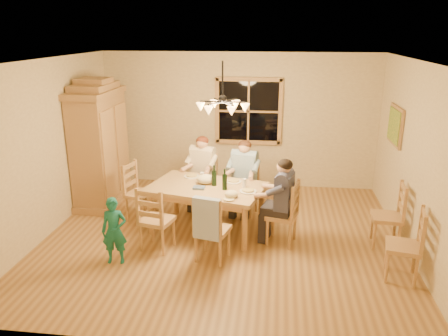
# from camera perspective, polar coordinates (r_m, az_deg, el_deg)

# --- Properties ---
(floor) EXTENTS (5.50, 5.50, 0.00)m
(floor) POSITION_cam_1_polar(r_m,az_deg,el_deg) (6.94, -0.16, -8.99)
(floor) COLOR olive
(floor) RESTS_ON ground
(ceiling) EXTENTS (5.50, 5.00, 0.02)m
(ceiling) POSITION_cam_1_polar(r_m,az_deg,el_deg) (6.21, -0.19, 13.85)
(ceiling) COLOR white
(ceiling) RESTS_ON wall_back
(wall_back) EXTENTS (5.50, 0.02, 2.70)m
(wall_back) POSITION_cam_1_polar(r_m,az_deg,el_deg) (8.86, 1.91, 6.20)
(wall_back) COLOR #C4B18A
(wall_back) RESTS_ON floor
(wall_left) EXTENTS (0.02, 5.00, 2.70)m
(wall_left) POSITION_cam_1_polar(r_m,az_deg,el_deg) (7.32, -22.08, 2.40)
(wall_left) COLOR #C4B18A
(wall_left) RESTS_ON floor
(wall_right) EXTENTS (0.02, 5.00, 2.70)m
(wall_right) POSITION_cam_1_polar(r_m,az_deg,el_deg) (6.69, 23.89, 0.82)
(wall_right) COLOR #C4B18A
(wall_right) RESTS_ON floor
(window) EXTENTS (1.30, 0.06, 1.30)m
(window) POSITION_cam_1_polar(r_m,az_deg,el_deg) (8.78, 3.22, 7.40)
(window) COLOR black
(window) RESTS_ON wall_back
(painting) EXTENTS (0.06, 0.78, 0.64)m
(painting) POSITION_cam_1_polar(r_m,az_deg,el_deg) (7.74, 21.47, 5.18)
(painting) COLOR #9E7444
(painting) RESTS_ON wall_right
(chandelier) EXTENTS (0.77, 0.68, 0.71)m
(chandelier) POSITION_cam_1_polar(r_m,az_deg,el_deg) (6.29, -0.18, 8.17)
(chandelier) COLOR black
(chandelier) RESTS_ON ceiling
(armoire) EXTENTS (0.66, 1.40, 2.30)m
(armoire) POSITION_cam_1_polar(r_m,az_deg,el_deg) (8.30, -15.88, 2.65)
(armoire) COLOR #9E7444
(armoire) RESTS_ON floor
(dining_table) EXTENTS (1.97, 1.47, 0.76)m
(dining_table) POSITION_cam_1_polar(r_m,az_deg,el_deg) (6.92, -2.26, -3.14)
(dining_table) COLOR #A57F49
(dining_table) RESTS_ON floor
(chair_far_left) EXTENTS (0.53, 0.51, 0.99)m
(chair_far_left) POSITION_cam_1_polar(r_m,az_deg,el_deg) (7.92, -2.79, -3.13)
(chair_far_left) COLOR tan
(chair_far_left) RESTS_ON floor
(chair_far_right) EXTENTS (0.53, 0.51, 0.99)m
(chair_far_right) POSITION_cam_1_polar(r_m,az_deg,el_deg) (7.66, 2.60, -3.88)
(chair_far_right) COLOR tan
(chair_far_right) RESTS_ON floor
(chair_near_left) EXTENTS (0.53, 0.51, 0.99)m
(chair_near_left) POSITION_cam_1_polar(r_m,az_deg,el_deg) (6.56, -8.71, -7.94)
(chair_near_left) COLOR tan
(chair_near_left) RESTS_ON floor
(chair_near_right) EXTENTS (0.53, 0.51, 0.99)m
(chair_near_right) POSITION_cam_1_polar(r_m,az_deg,el_deg) (6.20, -1.51, -9.31)
(chair_near_right) COLOR tan
(chair_near_right) RESTS_ON floor
(chair_end_left) EXTENTS (0.51, 0.53, 0.99)m
(chair_end_left) POSITION_cam_1_polar(r_m,az_deg,el_deg) (7.58, -10.78, -4.41)
(chair_end_left) COLOR tan
(chair_end_left) RESTS_ON floor
(chair_end_right) EXTENTS (0.51, 0.53, 0.99)m
(chair_end_right) POSITION_cam_1_polar(r_m,az_deg,el_deg) (6.70, 7.51, -7.30)
(chair_end_right) COLOR tan
(chair_end_right) RESTS_ON floor
(adult_woman) EXTENTS (0.47, 0.50, 0.87)m
(adult_woman) POSITION_cam_1_polar(r_m,az_deg,el_deg) (7.75, -2.85, 0.59)
(adult_woman) COLOR beige
(adult_woman) RESTS_ON floor
(adult_plaid_man) EXTENTS (0.47, 0.50, 0.87)m
(adult_plaid_man) POSITION_cam_1_polar(r_m,az_deg,el_deg) (7.48, 2.65, -0.05)
(adult_plaid_man) COLOR #356691
(adult_plaid_man) RESTS_ON floor
(adult_slate_man) EXTENTS (0.50, 0.47, 0.87)m
(adult_slate_man) POSITION_cam_1_polar(r_m,az_deg,el_deg) (6.49, 7.70, -3.00)
(adult_slate_man) COLOR #414568
(adult_slate_man) RESTS_ON floor
(towel) EXTENTS (0.39, 0.19, 0.58)m
(towel) POSITION_cam_1_polar(r_m,az_deg,el_deg) (5.87, -2.25, -6.64)
(towel) COLOR #99ACD0
(towel) RESTS_ON chair_near_right
(wine_bottle_a) EXTENTS (0.08, 0.08, 0.33)m
(wine_bottle_a) POSITION_cam_1_polar(r_m,az_deg,el_deg) (6.84, -1.29, -1.00)
(wine_bottle_a) COLOR black
(wine_bottle_a) RESTS_ON dining_table
(wine_bottle_b) EXTENTS (0.08, 0.08, 0.33)m
(wine_bottle_b) POSITION_cam_1_polar(r_m,az_deg,el_deg) (6.67, 0.09, -1.50)
(wine_bottle_b) COLOR black
(wine_bottle_b) RESTS_ON dining_table
(plate_woman) EXTENTS (0.26, 0.26, 0.02)m
(plate_woman) POSITION_cam_1_polar(r_m,az_deg,el_deg) (7.30, -4.25, -1.10)
(plate_woman) COLOR white
(plate_woman) RESTS_ON dining_table
(plate_plaid) EXTENTS (0.26, 0.26, 0.02)m
(plate_plaid) POSITION_cam_1_polar(r_m,az_deg,el_deg) (7.04, 1.25, -1.79)
(plate_plaid) COLOR white
(plate_plaid) RESTS_ON dining_table
(plate_slate) EXTENTS (0.26, 0.26, 0.02)m
(plate_slate) POSITION_cam_1_polar(r_m,az_deg,el_deg) (6.63, 3.16, -3.07)
(plate_slate) COLOR white
(plate_slate) RESTS_ON dining_table
(wine_glass_a) EXTENTS (0.06, 0.06, 0.14)m
(wine_glass_a) POSITION_cam_1_polar(r_m,az_deg,el_deg) (7.10, -2.88, -1.11)
(wine_glass_a) COLOR silver
(wine_glass_a) RESTS_ON dining_table
(wine_glass_b) EXTENTS (0.06, 0.06, 0.14)m
(wine_glass_b) POSITION_cam_1_polar(r_m,az_deg,el_deg) (6.80, 2.68, -1.99)
(wine_glass_b) COLOR silver
(wine_glass_b) RESTS_ON dining_table
(cap) EXTENTS (0.20, 0.20, 0.11)m
(cap) POSITION_cam_1_polar(r_m,az_deg,el_deg) (6.39, 0.97, -3.42)
(cap) COLOR #D0C18A
(cap) RESTS_ON dining_table
(napkin) EXTENTS (0.21, 0.18, 0.03)m
(napkin) POSITION_cam_1_polar(r_m,az_deg,el_deg) (6.77, -3.28, -2.59)
(napkin) COLOR #465B80
(napkin) RESTS_ON dining_table
(cloth_bundle) EXTENTS (0.28, 0.22, 0.15)m
(cloth_bundle) POSITION_cam_1_polar(r_m,az_deg,el_deg) (6.95, -2.46, -1.46)
(cloth_bundle) COLOR beige
(cloth_bundle) RESTS_ON dining_table
(child) EXTENTS (0.38, 0.28, 0.95)m
(child) POSITION_cam_1_polar(r_m,az_deg,el_deg) (6.23, -14.14, -7.97)
(child) COLOR #176A64
(child) RESTS_ON floor
(chair_spare_front) EXTENTS (0.50, 0.52, 0.99)m
(chair_spare_front) POSITION_cam_1_polar(r_m,az_deg,el_deg) (6.21, 22.18, -10.72)
(chair_spare_front) COLOR tan
(chair_spare_front) RESTS_ON floor
(chair_spare_back) EXTENTS (0.45, 0.47, 0.99)m
(chair_spare_back) POSITION_cam_1_polar(r_m,az_deg,el_deg) (7.01, 20.34, -7.15)
(chair_spare_back) COLOR tan
(chair_spare_back) RESTS_ON floor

